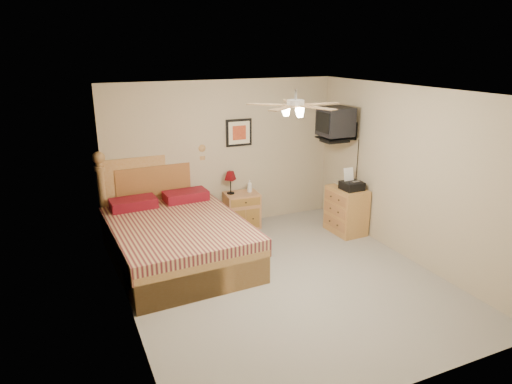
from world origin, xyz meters
The scene contains 17 objects.
floor centered at (0.00, 0.00, 0.00)m, with size 4.50×4.50×0.00m, color gray.
ceiling centered at (0.00, 0.00, 2.50)m, with size 4.00×4.50×0.04m, color white.
wall_back centered at (0.00, 2.25, 1.25)m, with size 4.00×0.04×2.50m, color tan.
wall_front centered at (0.00, -2.25, 1.25)m, with size 4.00×0.04×2.50m, color tan.
wall_left centered at (-2.00, 0.00, 1.25)m, with size 0.04×4.50×2.50m, color tan.
wall_right centered at (2.00, 0.00, 1.25)m, with size 0.04×4.50×2.50m, color tan.
bed centered at (-1.14, 1.12, 0.75)m, with size 1.77×2.32×1.50m, color #B37A39, non-canonical shape.
nightstand centered at (0.22, 2.00, 0.31)m, with size 0.57×0.43×0.62m, color #B27549.
table_lamp centered at (0.04, 2.06, 0.81)m, with size 0.21×0.21×0.39m, color #5D070C, non-canonical shape.
lotion_bottle centered at (0.37, 2.01, 0.72)m, with size 0.08×0.08×0.22m, color white.
framed_picture centered at (0.27, 2.23, 1.62)m, with size 0.46×0.04×0.46m, color black.
dresser centered at (1.73, 1.08, 0.39)m, with size 0.46×0.66×0.78m, color #A47439.
fax_machine centered at (1.74, 0.99, 0.95)m, with size 0.32×0.34×0.34m, color black, non-canonical shape.
magazine_lower centered at (1.66, 1.30, 0.79)m, with size 0.22×0.30×0.03m, color beige.
magazine_upper centered at (1.67, 1.29, 0.82)m, with size 0.21×0.28×0.02m, color tan.
wall_tv centered at (1.75, 1.34, 1.81)m, with size 0.56×0.46×0.58m, color black, non-canonical shape.
ceiling_fan centered at (0.00, -0.20, 2.36)m, with size 1.14×1.14×0.28m, color white, non-canonical shape.
Camera 1 is at (-2.58, -4.86, 3.00)m, focal length 32.00 mm.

